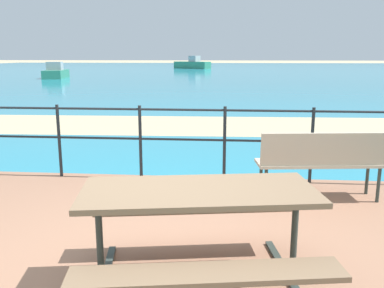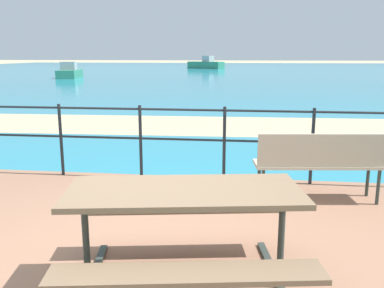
{
  "view_description": "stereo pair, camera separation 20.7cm",
  "coord_description": "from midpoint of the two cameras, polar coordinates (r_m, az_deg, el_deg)",
  "views": [
    {
      "loc": [
        0.64,
        -3.13,
        1.79
      ],
      "look_at": [
        0.13,
        2.55,
        0.55
      ],
      "focal_mm": 38.7,
      "sensor_mm": 36.0,
      "label": 1
    },
    {
      "loc": [
        0.84,
        -3.11,
        1.79
      ],
      "look_at": [
        0.13,
        2.55,
        0.55
      ],
      "focal_mm": 38.7,
      "sensor_mm": 36.0,
      "label": 2
    }
  ],
  "objects": [
    {
      "name": "ground_plane",
      "position": [
        3.68,
        -5.62,
        -16.99
      ],
      "size": [
        240.0,
        240.0,
        0.0
      ],
      "primitive_type": "plane",
      "color": "tan"
    },
    {
      "name": "patio_paving",
      "position": [
        3.66,
        -5.63,
        -16.58
      ],
      "size": [
        6.4,
        5.2,
        0.06
      ],
      "primitive_type": "cube",
      "color": "#996B51",
      "rests_on": "ground"
    },
    {
      "name": "sea_water",
      "position": [
        43.17,
        6.26,
        9.83
      ],
      "size": [
        90.0,
        90.0,
        0.01
      ],
      "primitive_type": "cube",
      "color": "teal",
      "rests_on": "ground"
    },
    {
      "name": "beach_strip",
      "position": [
        10.63,
        3.07,
        2.57
      ],
      "size": [
        54.07,
        4.67,
        0.01
      ],
      "primitive_type": "cube",
      "rotation": [
        0.0,
        0.0,
        0.03
      ],
      "color": "tan",
      "rests_on": "ground"
    },
    {
      "name": "picnic_table",
      "position": [
        3.05,
        0.92,
        -9.73
      ],
      "size": [
        1.88,
        1.64,
        0.79
      ],
      "rotation": [
        0.0,
        0.0,
        0.16
      ],
      "color": "#7A6047",
      "rests_on": "patio_paving"
    },
    {
      "name": "park_bench",
      "position": [
        5.1,
        18.39,
        -2.07
      ],
      "size": [
        1.55,
        0.58,
        0.86
      ],
      "rotation": [
        0.0,
        0.0,
        3.26
      ],
      "color": "#BCAD93",
      "rests_on": "patio_paving"
    },
    {
      "name": "railing_fence",
      "position": [
        5.74,
        -0.38,
        1.39
      ],
      "size": [
        5.94,
        0.04,
        1.04
      ],
      "color": "#1E2328",
      "rests_on": "patio_paving"
    },
    {
      "name": "boat_near",
      "position": [
        53.61,
        1.96,
        10.93
      ],
      "size": [
        5.14,
        3.71,
        1.6
      ],
      "rotation": [
        0.0,
        0.0,
        2.6
      ],
      "color": "#338466",
      "rests_on": "sea_water"
    },
    {
      "name": "boat_far",
      "position": [
        33.5,
        -16.3,
        9.45
      ],
      "size": [
        1.98,
        4.0,
        1.23
      ],
      "rotation": [
        0.0,
        0.0,
        1.76
      ],
      "color": "#338466",
      "rests_on": "sea_water"
    }
  ]
}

